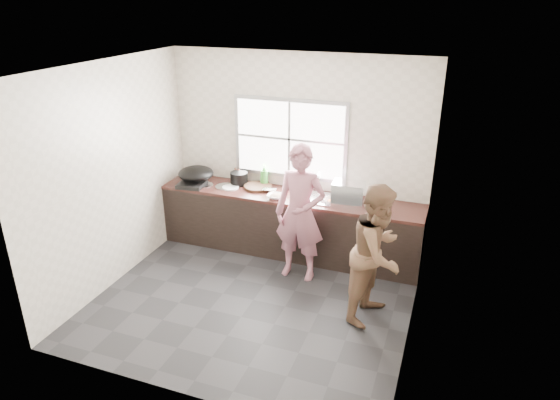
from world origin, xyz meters
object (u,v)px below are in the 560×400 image
(woman, at_px, (300,218))
(pot_lid_right, at_px, (225,187))
(glass_jar, at_px, (240,180))
(burner, at_px, (192,184))
(dish_rack, at_px, (348,194))
(bowl_held, at_px, (325,199))
(plate_food, at_px, (230,188))
(pot_lid_left, at_px, (205,185))
(bottle_brown_tall, at_px, (235,175))
(bowl_mince, at_px, (275,196))
(bottle_brown_short, at_px, (239,176))
(person_side, at_px, (378,253))
(bowl_crabs, at_px, (333,202))
(cutting_board, at_px, (258,187))
(black_pot, at_px, (239,178))
(bottle_green, at_px, (264,175))
(wok, at_px, (196,174))

(woman, height_order, pot_lid_right, woman)
(glass_jar, xyz_separation_m, burner, (-0.58, -0.35, -0.02))
(pot_lid_right, bearing_deg, dish_rack, -0.76)
(dish_rack, xyz_separation_m, pot_lid_right, (-1.76, 0.02, -0.14))
(dish_rack, distance_m, pot_lid_right, 1.76)
(bowl_held, distance_m, pot_lid_right, 1.45)
(woman, distance_m, plate_food, 1.29)
(burner, bearing_deg, pot_lid_left, 29.48)
(woman, xyz_separation_m, bottle_brown_tall, (-1.23, 0.78, 0.14))
(bowl_mince, relative_size, bottle_brown_tall, 1.18)
(bottle_brown_short, bearing_deg, woman, -33.68)
(person_side, relative_size, bowl_crabs, 8.81)
(cutting_board, height_order, black_pot, black_pot)
(cutting_board, distance_m, bottle_green, 0.20)
(burner, bearing_deg, plate_food, 11.50)
(pot_lid_left, bearing_deg, black_pot, 24.85)
(wok, distance_m, pot_lid_right, 0.46)
(black_pot, xyz_separation_m, bottle_green, (0.34, 0.10, 0.06))
(bowl_crabs, bearing_deg, plate_food, 178.07)
(bowl_crabs, relative_size, glass_jar, 1.89)
(person_side, relative_size, dish_rack, 3.90)
(bowl_held, distance_m, bottle_brown_tall, 1.44)
(plate_food, relative_size, glass_jar, 2.45)
(person_side, distance_m, wok, 2.96)
(bowl_held, distance_m, plate_food, 1.37)
(glass_jar, bearing_deg, bowl_held, -9.80)
(pot_lid_left, bearing_deg, bottle_brown_tall, 41.96)
(bottle_green, xyz_separation_m, glass_jar, (-0.36, -0.04, -0.10))
(plate_food, bearing_deg, bottle_brown_short, 88.11)
(black_pot, height_order, pot_lid_right, black_pot)
(person_side, distance_m, bottle_green, 2.27)
(bottle_brown_tall, relative_size, pot_lid_left, 0.79)
(bowl_held, bearing_deg, bottle_brown_tall, 169.04)
(woman, relative_size, dish_rack, 4.04)
(bowl_held, xyz_separation_m, bottle_brown_short, (-1.36, 0.27, 0.05))
(person_side, bearing_deg, glass_jar, 75.53)
(person_side, height_order, dish_rack, person_side)
(woman, relative_size, pot_lid_right, 5.88)
(dish_rack, distance_m, pot_lid_left, 2.06)
(bottle_brown_short, xyz_separation_m, burner, (-0.56, -0.39, -0.06))
(cutting_board, distance_m, bottle_brown_short, 0.38)
(plate_food, xyz_separation_m, pot_lid_right, (-0.09, 0.01, -0.00))
(bottle_brown_tall, height_order, bottle_brown_short, bottle_brown_tall)
(bottle_brown_short, bearing_deg, wok, -151.68)
(bowl_mince, height_order, wok, wok)
(woman, xyz_separation_m, cutting_board, (-0.83, 0.64, 0.07))
(burner, distance_m, pot_lid_left, 0.19)
(pot_lid_left, bearing_deg, bottle_green, 21.09)
(glass_jar, bearing_deg, woman, -32.75)
(pot_lid_left, bearing_deg, bottle_brown_short, 37.36)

